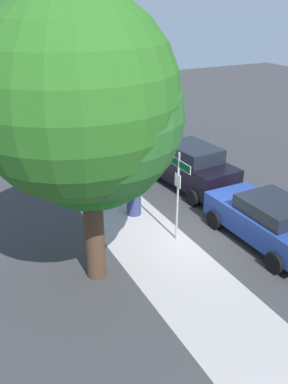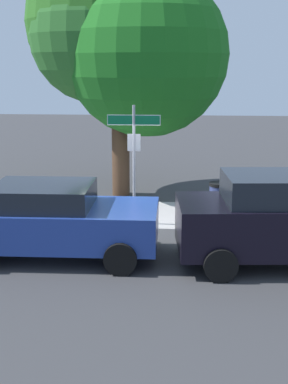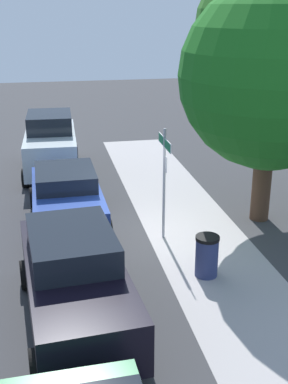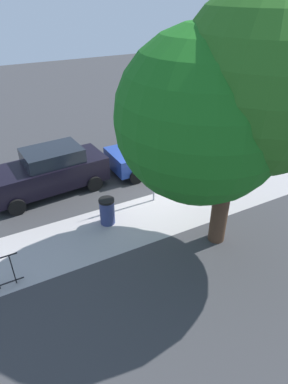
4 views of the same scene
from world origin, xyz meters
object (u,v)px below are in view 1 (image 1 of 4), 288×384
object	(u,v)px
car_black	(189,165)
car_green	(141,136)
car_blue	(268,220)
car_white	(100,113)
trash_bin	(134,202)
street_sign	(178,182)
shade_tree	(85,113)

from	to	relation	value
car_black	car_green	xyz separation A→B (m)	(4.80, -0.22, -0.13)
car_blue	car_white	size ratio (longest dim) A/B	0.90
car_black	car_white	distance (m)	9.60
car_black	trash_bin	distance (m)	3.29
car_blue	car_green	size ratio (longest dim) A/B	0.98
car_green	trash_bin	xyz separation A→B (m)	(-5.99, 3.26, -0.31)
car_green	trash_bin	world-z (taller)	car_green
car_green	car_blue	bearing A→B (deg)	176.18
car_green	street_sign	bearing A→B (deg)	159.28
street_sign	car_black	world-z (taller)	street_sign
car_green	car_white	world-z (taller)	car_white
street_sign	shade_tree	distance (m)	4.18
shade_tree	car_blue	xyz separation A→B (m)	(-0.66, -5.56, -3.90)
car_green	shade_tree	bearing A→B (deg)	144.73
shade_tree	car_white	size ratio (longest dim) A/B	1.60
car_black	shade_tree	bearing A→B (deg)	121.72
car_blue	car_white	distance (m)	14.40
street_sign	car_white	xyz separation A→B (m)	(12.95, -2.43, -1.09)
car_green	car_white	xyz separation A→B (m)	(4.80, 0.34, 0.13)
car_white	trash_bin	xyz separation A→B (m)	(-10.79, 2.92, -0.44)
shade_tree	trash_bin	bearing A→B (deg)	-41.52
shade_tree	car_blue	distance (m)	6.83
shade_tree	car_white	bearing A→B (deg)	-21.94
street_sign	shade_tree	bearing A→B (deg)	104.25
street_sign	shade_tree	size ratio (longest dim) A/B	0.40
shade_tree	trash_bin	size ratio (longest dim) A/B	7.65
shade_tree	car_black	bearing A→B (deg)	-53.78
trash_bin	car_white	bearing A→B (deg)	-15.17
car_black	car_green	world-z (taller)	car_black
shade_tree	street_sign	bearing A→B (deg)	-75.75
car_black	car_blue	bearing A→B (deg)	174.47
shade_tree	car_black	world-z (taller)	shade_tree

